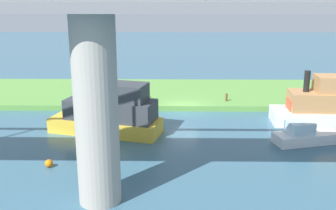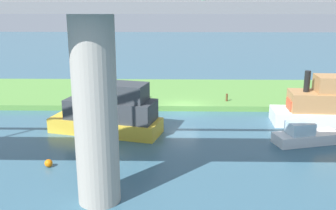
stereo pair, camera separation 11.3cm
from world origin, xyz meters
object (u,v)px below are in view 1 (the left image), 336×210
Objects in this scene: bridge_pylon at (96,112)px; mooring_post at (226,97)px; pontoon_yellow at (330,104)px; riverboat_paddlewheel at (109,113)px; marker_buoy at (49,163)px; person_on_bank at (141,92)px; motorboat_white at (305,135)px.

mooring_post is (-8.94, -18.52, -3.99)m from bridge_pylon.
pontoon_yellow is (-16.82, -13.20, -3.19)m from bridge_pylon.
bridge_pylon is 11.17m from riverboat_paddlewheel.
bridge_pylon reaches higher than marker_buoy.
marker_buoy is at bearing 23.57° from pontoon_yellow.
bridge_pylon is 7.35m from marker_buoy.
pontoon_yellow is at bearing 160.12° from person_on_bank.
mooring_post is 9.54m from pontoon_yellow.
pontoon_yellow is (-7.88, 5.32, 0.79)m from mooring_post.
riverboat_paddlewheel reaches higher than mooring_post.
bridge_pylon is 19.40× the size of marker_buoy.
mooring_post is at bearing -115.76° from bridge_pylon.
riverboat_paddlewheel is 18.17× the size of marker_buoy.
mooring_post is 19.36m from marker_buoy.
riverboat_paddlewheel is at bearing -83.59° from bridge_pylon.
mooring_post is 10.88m from motorboat_white.
riverboat_paddlewheel is 14.80m from motorboat_white.
person_on_bank is 8.63m from riverboat_paddlewheel.
person_on_bank is at bearing -106.99° from marker_buoy.
bridge_pylon is 21.61m from pontoon_yellow.
mooring_post is 0.08× the size of pontoon_yellow.
person_on_bank is 2.78× the size of marker_buoy.
marker_buoy is (2.80, 6.51, -1.39)m from riverboat_paddlewheel.
bridge_pylon is 1.09× the size of pontoon_yellow.
bridge_pylon is 13.31× the size of mooring_post.
pontoon_yellow reaches higher than motorboat_white.
motorboat_white is at bearing 140.89° from person_on_bank.
pontoon_yellow is 1.73× the size of motorboat_white.
pontoon_yellow is at bearing -126.50° from motorboat_white.
riverboat_paddlewheel is at bearing -113.24° from marker_buoy.
mooring_post is 12.86m from riverboat_paddlewheel.
riverboat_paddlewheel is 18.19m from pontoon_yellow.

